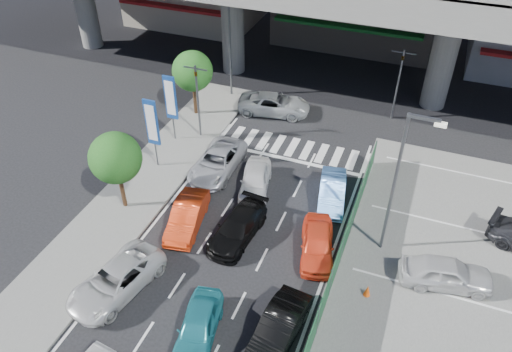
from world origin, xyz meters
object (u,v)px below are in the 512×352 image
at_px(taxi_teal_mid, 198,326).
at_px(sedan_black_mid, 238,228).
at_px(sedan_white_mid_left, 116,280).
at_px(taxi_orange_right, 317,244).
at_px(traffic_light_left, 197,84).
at_px(street_lamp_left, 232,36).
at_px(crossing_wagon_silver, 274,104).
at_px(traffic_cone, 367,290).
at_px(taxi_orange_left, 187,216).
at_px(sedan_white_front_mid, 255,180).
at_px(tree_near, 115,158).
at_px(wagon_silver_front_left, 217,162).
at_px(parked_sedan_white, 446,273).
at_px(tree_far, 192,71).
at_px(traffic_light_right, 401,68).
at_px(street_lamp_right, 400,175).
at_px(signboard_near, 152,124).
at_px(hatch_black_mid_right, 278,329).
at_px(kei_truck_front_right, 332,192).
at_px(signboard_far, 171,100).

distance_m(taxi_teal_mid, sedan_black_mid, 6.20).
relative_size(sedan_white_mid_left, taxi_orange_right, 1.23).
distance_m(traffic_light_left, sedan_white_mid_left, 13.77).
height_order(street_lamp_left, crossing_wagon_silver, street_lamp_left).
relative_size(sedan_white_mid_left, traffic_cone, 8.00).
distance_m(taxi_orange_left, sedan_white_front_mid, 4.78).
xyz_separation_m(tree_near, wagon_silver_front_left, (3.48, 4.92, -2.70)).
relative_size(tree_near, wagon_silver_front_left, 0.97).
height_order(sedan_white_mid_left, parked_sedan_white, parked_sedan_white).
xyz_separation_m(tree_far, sedan_white_front_mid, (7.08, -6.41, -2.70)).
bearing_deg(traffic_light_right, street_lamp_right, -82.66).
bearing_deg(traffic_light_left, signboard_near, -104.02).
bearing_deg(sedan_black_mid, taxi_orange_left, -171.18).
height_order(sedan_white_mid_left, taxi_orange_left, same).
xyz_separation_m(traffic_light_right, tree_far, (-13.30, -4.50, -0.55)).
bearing_deg(street_lamp_right, hatch_black_mid_right, -115.58).
height_order(kei_truck_front_right, traffic_cone, kei_truck_front_right).
bearing_deg(kei_truck_front_right, wagon_silver_front_left, 166.96).
height_order(traffic_light_left, traffic_light_right, same).
relative_size(traffic_light_right, taxi_orange_left, 1.24).
xyz_separation_m(traffic_light_left, kei_truck_front_right, (9.92, -3.33, -3.27)).
distance_m(kei_truck_front_right, parked_sedan_white, 7.63).
bearing_deg(tree_far, sedan_black_mid, -53.71).
distance_m(traffic_light_right, wagon_silver_front_left, 13.91).
bearing_deg(signboard_far, tree_near, -85.10).
bearing_deg(kei_truck_front_right, sedan_white_mid_left, -139.24).
bearing_deg(wagon_silver_front_left, parked_sedan_white, -17.57).
xyz_separation_m(street_lamp_right, traffic_cone, (-0.23, -3.34, -4.40)).
xyz_separation_m(traffic_light_left, tree_far, (-1.60, 2.50, -0.55)).
bearing_deg(hatch_black_mid_right, parked_sedan_white, 47.58).
xyz_separation_m(taxi_orange_right, kei_truck_front_right, (-0.31, 4.25, -0.02)).
bearing_deg(traffic_cone, sedan_white_front_mid, 144.66).
relative_size(taxi_orange_left, wagon_silver_front_left, 0.84).
bearing_deg(crossing_wagon_silver, tree_far, 102.82).
bearing_deg(taxi_teal_mid, sedan_white_mid_left, 158.35).
distance_m(traffic_light_left, sedan_black_mid, 10.50).
distance_m(hatch_black_mid_right, sedan_black_mid, 6.43).
bearing_deg(kei_truck_front_right, hatch_black_mid_right, -100.35).
relative_size(signboard_far, taxi_orange_left, 1.12).
relative_size(signboard_far, taxi_orange_right, 1.16).
bearing_deg(traffic_light_left, parked_sedan_white, -24.11).
xyz_separation_m(crossing_wagon_silver, traffic_cone, (9.53, -14.05, -0.34)).
relative_size(crossing_wagon_silver, parked_sedan_white, 1.20).
height_order(street_lamp_right, parked_sedan_white, street_lamp_right).
xyz_separation_m(taxi_orange_left, taxi_orange_right, (7.02, 0.54, 0.00)).
bearing_deg(sedan_black_mid, traffic_light_right, 74.06).
bearing_deg(hatch_black_mid_right, wagon_silver_front_left, 132.73).
distance_m(street_lamp_left, crossing_wagon_silver, 5.67).
relative_size(signboard_near, signboard_far, 1.00).
distance_m(signboard_near, taxi_teal_mid, 12.97).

